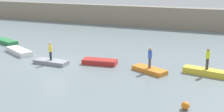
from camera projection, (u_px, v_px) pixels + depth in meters
The scene contains 12 objects.
ground_plane at pixel (53, 63), 26.44m from camera, with size 120.00×120.00×0.00m, color slate.
embankment_wall at pixel (133, 16), 46.61m from camera, with size 80.00×1.20×3.22m, color gray.
rowboat_green at pixel (6, 41), 34.43m from camera, with size 3.85×1.19×0.45m, color #2D7F47.
rowboat_white at pixel (19, 51), 29.79m from camera, with size 3.95×1.24×0.47m, color white.
rowboat_grey at pixel (51, 62), 26.14m from camera, with size 3.20×1.14×0.36m, color gray.
rowboat_red at pixel (100, 62), 26.06m from camera, with size 3.09×1.18×0.45m, color red.
rowboat_orange at pixel (149, 70), 23.90m from camera, with size 2.99×1.14×0.35m, color orange.
rowboat_yellow at pixel (206, 72), 23.13m from camera, with size 3.68×0.93×0.49m, color gold.
person_blue_shirt at pixel (150, 56), 23.60m from camera, with size 0.32×0.32×1.75m.
person_hiviz_shirt at pixel (208, 58), 22.82m from camera, with size 0.32×0.32×1.70m.
person_yellow_shirt at pixel (50, 50), 25.86m from camera, with size 0.32×0.32×1.63m.
mooring_buoy at pixel (185, 106), 17.05m from camera, with size 0.49×0.49×0.49m, color orange.
Camera 1 is at (14.75, -21.33, 7.54)m, focal length 46.25 mm.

